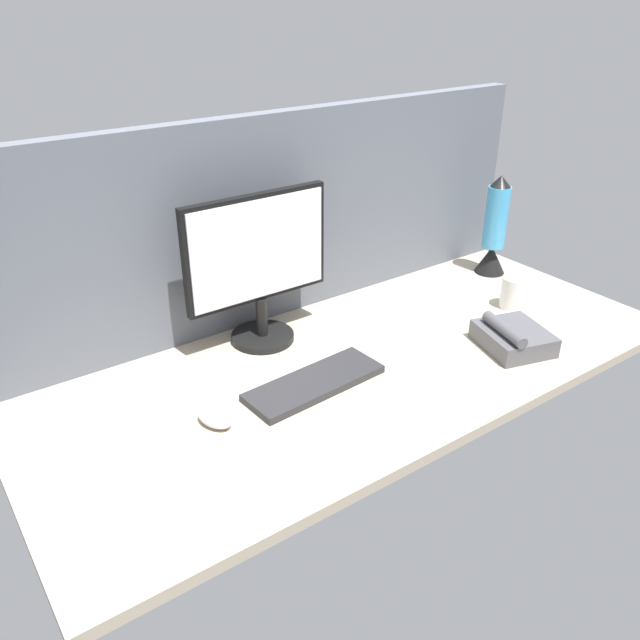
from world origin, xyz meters
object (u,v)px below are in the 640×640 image
lava_lamp (494,233)px  desk_phone (513,338)px  keyboard (315,383)px  mug_ceramic_white (514,292)px  monitor (258,263)px  mouse (215,418)px

lava_lamp → desk_phone: size_ratio=1.51×
keyboard → mug_ceramic_white: 76.76cm
monitor → keyboard: monitor is taller
monitor → mouse: monitor is taller
monitor → mouse: bearing=-136.0°
mug_ceramic_white → desk_phone: (-20.29, -16.80, -1.94)cm
mouse → desk_phone: size_ratio=0.42×
mouse → lava_lamp: size_ratio=0.28×
keyboard → mouse: size_ratio=3.85×
lava_lamp → mug_ceramic_white: bearing=-124.1°
keyboard → desk_phone: size_ratio=1.61×
lava_lamp → desk_phone: lava_lamp is taller
monitor → mouse: size_ratio=4.45×
keyboard → lava_lamp: bearing=10.7°
keyboard → desk_phone: 58.62cm
mug_ceramic_white → lava_lamp: 29.29cm
monitor → mug_ceramic_white: size_ratio=3.82×
monitor → keyboard: 36.92cm
monitor → desk_phone: size_ratio=1.86×
keyboard → mug_ceramic_white: size_ratio=3.31×
monitor → keyboard: size_ratio=1.15×
monitor → lava_lamp: monitor is taller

